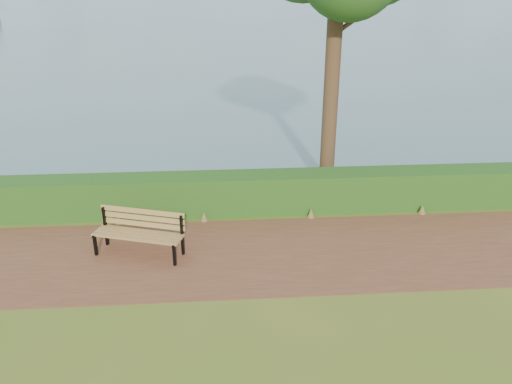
{
  "coord_description": "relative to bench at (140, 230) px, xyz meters",
  "views": [
    {
      "loc": [
        -0.66,
        -9.26,
        5.48
      ],
      "look_at": [
        0.14,
        1.2,
        1.1
      ],
      "focal_mm": 35.0,
      "sensor_mm": 36.0,
      "label": 1
    }
  ],
  "objects": [
    {
      "name": "path",
      "position": [
        2.44,
        -0.25,
        -0.56
      ],
      "size": [
        40.0,
        3.4,
        0.01
      ],
      "primitive_type": "cube",
      "color": "brown",
      "rests_on": "ground"
    },
    {
      "name": "hedge",
      "position": [
        2.44,
        2.05,
        -0.07
      ],
      "size": [
        32.0,
        0.85,
        1.0
      ],
      "primitive_type": "cube",
      "color": "#1C4112",
      "rests_on": "ground"
    },
    {
      "name": "bench",
      "position": [
        0.0,
        0.0,
        0.0
      ],
      "size": [
        2.04,
        1.15,
        0.98
      ],
      "rotation": [
        0.0,
        0.0,
        -0.31
      ],
      "color": "black",
      "rests_on": "ground"
    },
    {
      "name": "ground",
      "position": [
        2.44,
        -0.55,
        -0.57
      ],
      "size": [
        140.0,
        140.0,
        0.0
      ],
      "primitive_type": "plane",
      "color": "#485F1B",
      "rests_on": "ground"
    }
  ]
}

